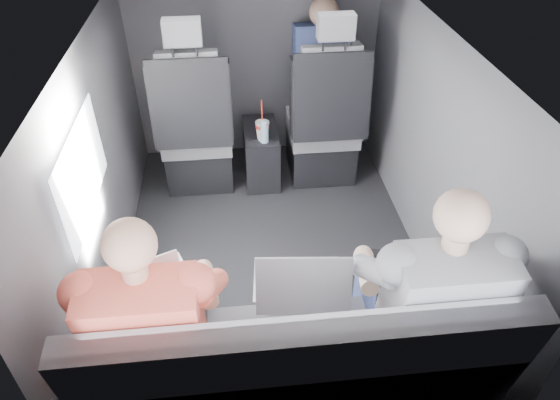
{
  "coord_description": "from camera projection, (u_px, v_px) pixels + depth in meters",
  "views": [
    {
      "loc": [
        -0.19,
        -2.25,
        2.17
      ],
      "look_at": [
        0.04,
        -0.05,
        0.47
      ],
      "focal_mm": 32.0,
      "sensor_mm": 36.0,
      "label": 1
    }
  ],
  "objects": [
    {
      "name": "floor",
      "position": [
        273.0,
        256.0,
        3.11
      ],
      "size": [
        2.6,
        2.6,
        0.0
      ],
      "primitive_type": "plane",
      "color": "black",
      "rests_on": "ground"
    },
    {
      "name": "ceiling",
      "position": [
        270.0,
        42.0,
        2.29
      ],
      "size": [
        2.6,
        2.6,
        0.0
      ],
      "primitive_type": "plane",
      "rotation": [
        3.14,
        0.0,
        0.0
      ],
      "color": "#B2B2AD",
      "rests_on": "panel_back"
    },
    {
      "name": "panel_left",
      "position": [
        101.0,
        175.0,
        2.62
      ],
      "size": [
        0.02,
        2.6,
        1.35
      ],
      "primitive_type": "cube",
      "color": "#56565B",
      "rests_on": "floor"
    },
    {
      "name": "panel_right",
      "position": [
        432.0,
        156.0,
        2.77
      ],
      "size": [
        0.02,
        2.6,
        1.35
      ],
      "primitive_type": "cube",
      "color": "#56565B",
      "rests_on": "floor"
    },
    {
      "name": "panel_front",
      "position": [
        255.0,
        70.0,
        3.72
      ],
      "size": [
        1.8,
        0.02,
        1.35
      ],
      "primitive_type": "cube",
      "color": "#56565B",
      "rests_on": "floor"
    },
    {
      "name": "panel_back",
      "position": [
        307.0,
        378.0,
        1.67
      ],
      "size": [
        1.8,
        0.02,
        1.35
      ],
      "primitive_type": "cube",
      "color": "#56565B",
      "rests_on": "floor"
    },
    {
      "name": "side_window",
      "position": [
        83.0,
        172.0,
        2.25
      ],
      "size": [
        0.02,
        0.75,
        0.42
      ],
      "primitive_type": "cube",
      "color": "white",
      "rests_on": "panel_left"
    },
    {
      "name": "seatbelt",
      "position": [
        332.0,
        87.0,
        3.19
      ],
      "size": [
        0.35,
        0.11,
        0.59
      ],
      "primitive_type": "cube",
      "rotation": [
        -0.14,
        0.49,
        0.0
      ],
      "color": "black",
      "rests_on": "front_seat_right"
    },
    {
      "name": "front_seat_left",
      "position": [
        197.0,
        136.0,
        3.49
      ],
      "size": [
        0.52,
        0.58,
        1.26
      ],
      "color": "black",
      "rests_on": "floor"
    },
    {
      "name": "front_seat_right",
      "position": [
        324.0,
        129.0,
        3.56
      ],
      "size": [
        0.52,
        0.58,
        1.26
      ],
      "color": "black",
      "rests_on": "floor"
    },
    {
      "name": "center_console",
      "position": [
        261.0,
        153.0,
        3.68
      ],
      "size": [
        0.24,
        0.48,
        0.41
      ],
      "color": "black",
      "rests_on": "floor"
    },
    {
      "name": "rear_bench",
      "position": [
        296.0,
        378.0,
        2.08
      ],
      "size": [
        1.6,
        0.57,
        0.92
      ],
      "color": "slate",
      "rests_on": "floor"
    },
    {
      "name": "soda_cup",
      "position": [
        262.0,
        130.0,
        3.41
      ],
      "size": [
        0.1,
        0.1,
        0.29
      ],
      "color": "white",
      "rests_on": "center_console"
    },
    {
      "name": "water_bottle",
      "position": [
        264.0,
        132.0,
        3.38
      ],
      "size": [
        0.06,
        0.06,
        0.16
      ],
      "color": "#A6C9E1",
      "rests_on": "center_console"
    },
    {
      "name": "laptop_white",
      "position": [
        147.0,
        287.0,
        2.05
      ],
      "size": [
        0.41,
        0.44,
        0.26
      ],
      "color": "white",
      "rests_on": "passenger_rear_left"
    },
    {
      "name": "laptop_silver",
      "position": [
        300.0,
        282.0,
        2.07
      ],
      "size": [
        0.4,
        0.37,
        0.27
      ],
      "color": "#BABABF",
      "rests_on": "rear_bench"
    },
    {
      "name": "laptop_black",
      "position": [
        415.0,
        276.0,
        2.1
      ],
      "size": [
        0.42,
        0.42,
        0.26
      ],
      "color": "black",
      "rests_on": "passenger_rear_right"
    },
    {
      "name": "passenger_rear_left",
      "position": [
        157.0,
        322.0,
        1.92
      ],
      "size": [
        0.49,
        0.61,
        1.21
      ],
      "color": "#313135",
      "rests_on": "rear_bench"
    },
    {
      "name": "passenger_rear_right",
      "position": [
        423.0,
        298.0,
        2.0
      ],
      "size": [
        0.51,
        0.63,
        1.24
      ],
      "color": "navy",
      "rests_on": "rear_bench"
    },
    {
      "name": "passenger_front_right",
      "position": [
        321.0,
        68.0,
        3.55
      ],
      "size": [
        0.4,
        0.4,
        0.81
      ],
      "color": "navy",
      "rests_on": "front_seat_right"
    }
  ]
}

